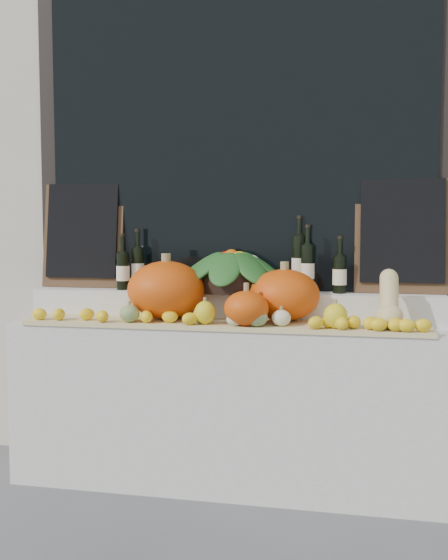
{
  "coord_description": "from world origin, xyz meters",
  "views": [
    {
      "loc": [
        0.65,
        -1.74,
        1.38
      ],
      "look_at": [
        0.0,
        1.45,
        1.12
      ],
      "focal_mm": 40.0,
      "sensor_mm": 36.0,
      "label": 1
    }
  ],
  "objects_px": {
    "butternut_squash": "(389,302)",
    "pumpkin_left": "(166,290)",
    "produce_bowl": "(232,270)",
    "pumpkin_right": "(284,295)",
    "wine_bottle_tall": "(299,263)"
  },
  "relations": [
    {
      "from": "produce_bowl",
      "to": "wine_bottle_tall",
      "type": "xyz_separation_m",
      "value": [
        0.37,
        0.09,
        0.04
      ]
    },
    {
      "from": "pumpkin_right",
      "to": "produce_bowl",
      "type": "height_order",
      "value": "produce_bowl"
    },
    {
      "from": "butternut_squash",
      "to": "wine_bottle_tall",
      "type": "distance_m",
      "value": 0.62
    },
    {
      "from": "pumpkin_left",
      "to": "produce_bowl",
      "type": "height_order",
      "value": "produce_bowl"
    },
    {
      "from": "produce_bowl",
      "to": "butternut_squash",
      "type": "bearing_deg",
      "value": -19.03
    },
    {
      "from": "produce_bowl",
      "to": "wine_bottle_tall",
      "type": "bearing_deg",
      "value": 13.41
    },
    {
      "from": "butternut_squash",
      "to": "pumpkin_left",
      "type": "bearing_deg",
      "value": 175.6
    },
    {
      "from": "produce_bowl",
      "to": "pumpkin_left",
      "type": "bearing_deg",
      "value": -148.01
    },
    {
      "from": "pumpkin_left",
      "to": "butternut_squash",
      "type": "distance_m",
      "value": 1.16
    },
    {
      "from": "pumpkin_right",
      "to": "produce_bowl",
      "type": "distance_m",
      "value": 0.36
    },
    {
      "from": "pumpkin_right",
      "to": "butternut_squash",
      "type": "bearing_deg",
      "value": -14.98
    },
    {
      "from": "pumpkin_left",
      "to": "butternut_squash",
      "type": "height_order",
      "value": "pumpkin_left"
    },
    {
      "from": "pumpkin_right",
      "to": "butternut_squash",
      "type": "distance_m",
      "value": 0.54
    },
    {
      "from": "wine_bottle_tall",
      "to": "butternut_squash",
      "type": "bearing_deg",
      "value": -38.7
    },
    {
      "from": "pumpkin_right",
      "to": "butternut_squash",
      "type": "height_order",
      "value": "butternut_squash"
    }
  ]
}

